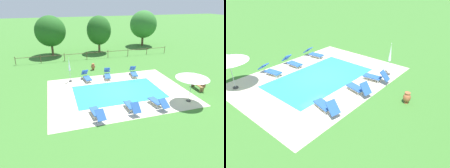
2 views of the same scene
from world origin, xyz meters
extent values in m
plane|color=#3D752D|center=(0.00, 0.00, 0.00)|extent=(160.00, 160.00, 0.00)
cube|color=beige|center=(0.00, 0.00, 0.00)|extent=(11.97, 8.85, 0.01)
cube|color=#2DB7C6|center=(0.00, 0.00, 0.01)|extent=(7.63, 4.51, 0.01)
cube|color=beige|center=(0.00, 2.37, 0.01)|extent=(8.11, 0.24, 0.01)
cube|color=beige|center=(0.00, -2.37, 0.01)|extent=(8.11, 0.24, 0.01)
cube|color=beige|center=(3.93, 0.00, 0.01)|extent=(0.24, 4.51, 0.01)
cube|color=beige|center=(-3.93, 0.00, 0.01)|extent=(0.24, 4.51, 0.01)
cube|color=#2856A8|center=(-0.06, 3.24, 0.32)|extent=(0.84, 1.39, 0.07)
cube|color=#2856A8|center=(0.12, 4.15, 0.63)|extent=(0.71, 0.70, 0.69)
cube|color=silver|center=(-0.06, 3.24, 0.26)|extent=(0.81, 1.36, 0.04)
cylinder|color=silver|center=(0.08, 2.65, 0.14)|extent=(0.04, 0.04, 0.28)
cylinder|color=silver|center=(-0.42, 2.75, 0.14)|extent=(0.04, 0.04, 0.28)
cylinder|color=silver|center=(0.29, 3.73, 0.14)|extent=(0.04, 0.04, 0.28)
cylinder|color=silver|center=(-0.21, 3.83, 0.14)|extent=(0.04, 0.04, 0.28)
cube|color=#2856A8|center=(-2.71, -3.10, 0.32)|extent=(0.75, 1.36, 0.07)
cube|color=#2856A8|center=(-2.59, -4.08, 0.57)|extent=(0.68, 0.78, 0.56)
cube|color=silver|center=(-2.71, -3.10, 0.26)|extent=(0.72, 1.33, 0.04)
cylinder|color=silver|center=(-3.03, -2.59, 0.14)|extent=(0.04, 0.04, 0.28)
cylinder|color=silver|center=(-2.53, -2.52, 0.14)|extent=(0.04, 0.04, 0.28)
cylinder|color=silver|center=(-2.90, -3.68, 0.14)|extent=(0.04, 0.04, 0.28)
cylinder|color=silver|center=(-2.39, -3.62, 0.14)|extent=(0.04, 0.04, 0.28)
cube|color=#2856A8|center=(2.76, 3.03, 0.32)|extent=(0.86, 1.40, 0.07)
cube|color=#2856A8|center=(2.95, 3.96, 0.61)|extent=(0.72, 0.75, 0.64)
cube|color=silver|center=(2.76, 3.03, 0.26)|extent=(0.82, 1.36, 0.04)
cylinder|color=silver|center=(2.89, 2.44, 0.14)|extent=(0.04, 0.04, 0.28)
cylinder|color=silver|center=(2.39, 2.55, 0.14)|extent=(0.04, 0.04, 0.28)
cylinder|color=silver|center=(3.12, 3.52, 0.14)|extent=(0.04, 0.04, 0.28)
cylinder|color=silver|center=(2.62, 3.63, 0.14)|extent=(0.04, 0.04, 0.28)
cube|color=#2856A8|center=(2.03, -2.92, 0.32)|extent=(0.81, 1.38, 0.07)
cube|color=#2856A8|center=(2.20, -3.90, 0.56)|extent=(0.71, 0.82, 0.54)
cube|color=silver|center=(2.03, -2.92, 0.26)|extent=(0.78, 1.35, 0.04)
cylinder|color=silver|center=(1.69, -2.42, 0.14)|extent=(0.04, 0.04, 0.28)
cylinder|color=silver|center=(2.19, -2.33, 0.14)|extent=(0.04, 0.04, 0.28)
cylinder|color=silver|center=(1.87, -3.50, 0.14)|extent=(0.04, 0.04, 0.28)
cylinder|color=silver|center=(2.38, -3.42, 0.14)|extent=(0.04, 0.04, 0.28)
cube|color=#2856A8|center=(-0.07, -2.95, 0.32)|extent=(0.65, 1.32, 0.07)
cube|color=#2856A8|center=(-0.03, -3.92, 0.59)|extent=(0.63, 0.70, 0.61)
cube|color=silver|center=(-0.07, -2.95, 0.26)|extent=(0.62, 1.30, 0.04)
cylinder|color=silver|center=(-0.35, -2.41, 0.14)|extent=(0.04, 0.04, 0.28)
cylinder|color=silver|center=(0.16, -2.39, 0.14)|extent=(0.04, 0.04, 0.28)
cylinder|color=silver|center=(-0.30, -3.52, 0.14)|extent=(0.04, 0.04, 0.28)
cylinder|color=silver|center=(0.21, -3.49, 0.14)|extent=(0.04, 0.04, 0.28)
cube|color=#2856A8|center=(-2.14, 3.23, 0.32)|extent=(0.75, 1.36, 0.07)
cube|color=#2856A8|center=(-2.26, 4.16, 0.62)|extent=(0.67, 0.69, 0.66)
cube|color=silver|center=(-2.14, 3.23, 0.26)|extent=(0.72, 1.33, 0.04)
cylinder|color=silver|center=(-1.82, 2.71, 0.14)|extent=(0.04, 0.04, 0.28)
cylinder|color=silver|center=(-2.33, 2.65, 0.14)|extent=(0.04, 0.04, 0.28)
cylinder|color=silver|center=(-1.96, 3.81, 0.14)|extent=(0.04, 0.04, 0.28)
cylinder|color=silver|center=(-2.46, 3.75, 0.14)|extent=(0.04, 0.04, 0.28)
cylinder|color=#383838|center=(4.84, -3.24, 0.04)|extent=(0.36, 0.36, 0.08)
cylinder|color=#B2B5B7|center=(4.84, -3.24, 1.18)|extent=(0.04, 0.04, 2.37)
cone|color=white|center=(4.84, -3.24, 2.18)|extent=(2.49, 2.49, 0.41)
sphere|color=white|center=(4.84, -3.24, 2.40)|extent=(0.06, 0.06, 0.06)
cylinder|color=#383838|center=(-3.78, 3.63, 0.04)|extent=(0.32, 0.32, 0.08)
cylinder|color=#B2B5B7|center=(-3.78, 3.63, 0.57)|extent=(0.04, 0.04, 1.15)
cone|color=white|center=(-3.78, 3.63, 1.79)|extent=(0.20, 0.20, 1.29)
sphere|color=white|center=(-3.78, 3.63, 2.45)|extent=(0.05, 0.05, 0.05)
cylinder|color=#A85B38|center=(-0.92, 6.40, 0.04)|extent=(0.25, 0.25, 0.08)
ellipsoid|color=#A85B38|center=(-0.92, 6.40, 0.39)|extent=(0.45, 0.45, 0.62)
cylinder|color=#A85B38|center=(-0.92, 6.40, 0.70)|extent=(0.34, 0.34, 0.06)
camera|label=1|loc=(-5.04, -14.79, 7.54)|focal=31.55mm
camera|label=2|loc=(9.84, 10.16, 7.01)|focal=33.72mm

